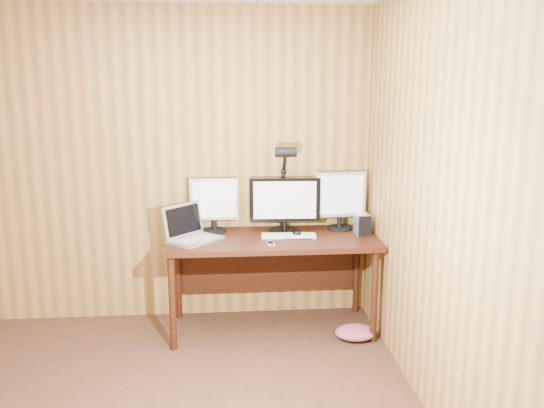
{
  "coord_description": "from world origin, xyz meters",
  "views": [
    {
      "loc": [
        0.57,
        -2.59,
        1.91
      ],
      "look_at": [
        0.93,
        1.58,
        1.02
      ],
      "focal_mm": 38.0,
      "sensor_mm": 36.0,
      "label": 1
    }
  ],
  "objects": [
    {
      "name": "fabric_pile",
      "position": [
        1.55,
        1.4,
        0.05
      ],
      "size": [
        0.33,
        0.28,
        0.1
      ],
      "primitive_type": null,
      "rotation": [
        0.0,
        0.0,
        -0.09
      ],
      "color": "#B25668",
      "rests_on": "floor"
    },
    {
      "name": "keyboard",
      "position": [
        1.06,
        1.63,
        0.76
      ],
      "size": [
        0.42,
        0.15,
        0.02
      ],
      "rotation": [
        0.0,
        0.0,
        -0.06
      ],
      "color": "white",
      "rests_on": "desk"
    },
    {
      "name": "mouse",
      "position": [
        1.13,
        1.64,
        0.77
      ],
      "size": [
        0.1,
        0.13,
        0.04
      ],
      "primitive_type": "ellipsoid",
      "rotation": [
        0.0,
        0.0,
        -0.38
      ],
      "color": "black",
      "rests_on": "mousepad"
    },
    {
      "name": "monitor_center",
      "position": [
        1.05,
        1.77,
        0.97
      ],
      "size": [
        0.55,
        0.24,
        0.43
      ],
      "rotation": [
        0.0,
        0.0,
        -0.04
      ],
      "color": "black",
      "rests_on": "desk"
    },
    {
      "name": "laptop",
      "position": [
        0.32,
        1.6,
        0.82
      ],
      "size": [
        0.46,
        0.46,
        0.27
      ],
      "rotation": [
        0.0,
        0.0,
        0.82
      ],
      "color": "silver",
      "rests_on": "desk"
    },
    {
      "name": "mousepad",
      "position": [
        1.13,
        1.64,
        0.75
      ],
      "size": [
        0.27,
        0.24,
        0.0
      ],
      "primitive_type": "cube",
      "rotation": [
        0.0,
        0.0,
        -0.21
      ],
      "color": "black",
      "rests_on": "desk"
    },
    {
      "name": "speaker",
      "position": [
        1.68,
        1.78,
        0.81
      ],
      "size": [
        0.05,
        0.05,
        0.13
      ],
      "primitive_type": "cylinder",
      "color": "black",
      "rests_on": "desk"
    },
    {
      "name": "monitor_left",
      "position": [
        0.5,
        1.83,
        0.98
      ],
      "size": [
        0.38,
        0.18,
        0.43
      ],
      "rotation": [
        0.0,
        0.0,
        -0.02
      ],
      "color": "black",
      "rests_on": "desk"
    },
    {
      "name": "room_shell",
      "position": [
        0.0,
        0.0,
        1.25
      ],
      "size": [
        4.0,
        4.0,
        4.0
      ],
      "color": "#4D2E1D",
      "rests_on": "ground"
    },
    {
      "name": "phone",
      "position": [
        0.91,
        1.44,
        0.76
      ],
      "size": [
        0.06,
        0.11,
        0.01
      ],
      "rotation": [
        0.0,
        0.0,
        0.08
      ],
      "color": "silver",
      "rests_on": "desk"
    },
    {
      "name": "monitor_right",
      "position": [
        1.49,
        1.82,
        1.0
      ],
      "size": [
        0.41,
        0.2,
        0.46
      ],
      "rotation": [
        0.0,
        0.0,
        0.07
      ],
      "color": "black",
      "rests_on": "desk"
    },
    {
      "name": "hard_drive",
      "position": [
        1.64,
        1.66,
        0.83
      ],
      "size": [
        0.11,
        0.15,
        0.16
      ],
      "rotation": [
        0.0,
        0.0,
        0.05
      ],
      "color": "silver",
      "rests_on": "desk"
    },
    {
      "name": "desk",
      "position": [
        0.93,
        1.7,
        0.63
      ],
      "size": [
        1.6,
        0.7,
        0.75
      ],
      "color": "#33150A",
      "rests_on": "floor"
    },
    {
      "name": "desk_lamp",
      "position": [
        1.05,
        1.84,
        1.19
      ],
      "size": [
        0.16,
        0.24,
        0.72
      ],
      "rotation": [
        0.0,
        0.0,
        0.35
      ],
      "color": "black",
      "rests_on": "desk"
    }
  ]
}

